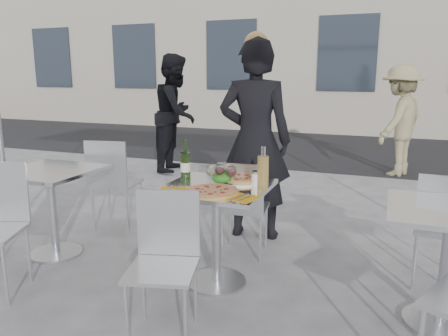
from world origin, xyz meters
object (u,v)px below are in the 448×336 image
(pizza_far, at_px, (240,179))
(carafe, at_px, (263,170))
(woman_diner, at_px, (255,141))
(chair_near, at_px, (165,251))
(side_chair_rfar, at_px, (445,223))
(pizza_near, at_px, (212,191))
(pedestrian_b, at_px, (400,121))
(napkin_right, at_px, (242,198))
(wineglass_red_b, at_px, (232,172))
(chair_far, at_px, (243,202))
(wineglass_red_a, at_px, (219,170))
(side_chair_lfar, at_px, (112,177))
(wineglass_white_a, at_px, (210,171))
(wine_bottle, at_px, (185,164))
(salad_plate, at_px, (222,179))
(side_table_left, at_px, (51,194))
(sugar_shaker, at_px, (256,178))
(side_table_right, at_px, (448,243))
(main_table, at_px, (217,214))
(wineglass_white_b, at_px, (226,169))
(napkin_left, at_px, (172,190))
(pedestrian_a, at_px, (176,113))

(pizza_far, bearing_deg, carafe, -23.20)
(woman_diner, height_order, carafe, woman_diner)
(chair_near, xyz_separation_m, woman_diner, (0.03, 1.70, 0.42))
(side_chair_rfar, xyz_separation_m, pizza_near, (-1.49, -0.66, 0.25))
(pedestrian_b, distance_m, napkin_right, 4.62)
(side_chair_rfar, relative_size, wineglass_red_b, 5.51)
(chair_far, bearing_deg, wineglass_red_a, 80.89)
(side_chair_lfar, relative_size, wineglass_white_a, 5.80)
(pedestrian_b, bearing_deg, wine_bottle, 2.68)
(side_chair_lfar, xyz_separation_m, salad_plate, (1.39, -0.60, 0.25))
(chair_far, distance_m, woman_diner, 0.69)
(side_table_left, bearing_deg, sugar_shaker, 3.49)
(side_table_right, distance_m, salad_plate, 1.51)
(side_table_right, relative_size, pedestrian_b, 0.45)
(side_table_right, distance_m, wineglass_white_a, 1.57)
(chair_far, height_order, wineglass_red_b, wineglass_red_b)
(side_chair_rfar, relative_size, salad_plate, 3.94)
(woman_diner, distance_m, pedestrian_b, 3.48)
(woman_diner, distance_m, wineglass_red_a, 1.03)
(chair_near, height_order, sugar_shaker, sugar_shaker)
(main_table, height_order, pizza_near, pizza_near)
(carafe, relative_size, wineglass_white_b, 1.84)
(napkin_left, bearing_deg, chair_far, 53.95)
(wineglass_red_b, bearing_deg, main_table, -174.70)
(napkin_left, bearing_deg, sugar_shaker, 17.10)
(wineglass_white_a, bearing_deg, pedestrian_b, 73.42)
(chair_far, distance_m, wineglass_red_a, 0.61)
(chair_near, distance_m, pedestrian_b, 5.12)
(carafe, xyz_separation_m, wineglass_white_b, (-0.27, -0.01, -0.01))
(chair_far, bearing_deg, pizza_far, 97.38)
(woman_diner, xyz_separation_m, pedestrian_a, (-2.01, 2.33, -0.01))
(side_table_right, bearing_deg, main_table, 180.00)
(pedestrian_a, height_order, sugar_shaker, pedestrian_a)
(side_chair_lfar, height_order, carafe, carafe)
(side_chair_lfar, distance_m, sugar_shaker, 1.75)
(pizza_far, bearing_deg, side_chair_lfar, 161.68)
(wine_bottle, xyz_separation_m, sugar_shaker, (0.56, -0.02, -0.06))
(side_table_left, relative_size, chair_near, 0.88)
(woman_diner, bearing_deg, wine_bottle, 66.02)
(side_chair_rfar, distance_m, napkin_left, 1.91)
(side_table_left, bearing_deg, wineglass_red_a, 1.24)
(pedestrian_b, height_order, pizza_near, pedestrian_b)
(sugar_shaker, height_order, napkin_left, sugar_shaker)
(sugar_shaker, bearing_deg, side_chair_rfar, 16.09)
(chair_far, height_order, woman_diner, woman_diner)
(chair_near, bearing_deg, wine_bottle, 91.69)
(side_table_right, relative_size, salad_plate, 3.41)
(main_table, distance_m, wineglass_white_b, 0.34)
(chair_near, distance_m, wine_bottle, 0.88)
(pedestrian_a, distance_m, salad_plate, 3.90)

